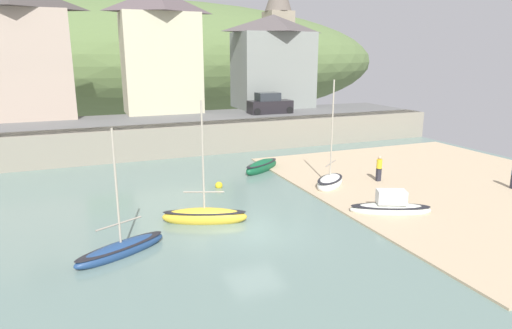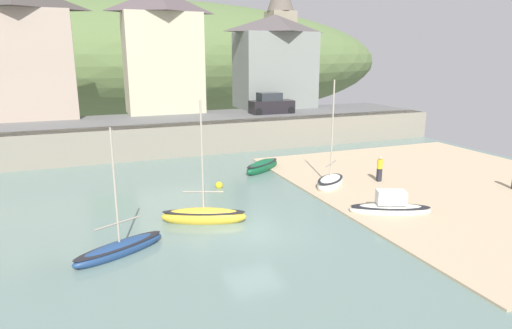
{
  "view_description": "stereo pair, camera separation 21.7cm",
  "coord_description": "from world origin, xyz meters",
  "px_view_note": "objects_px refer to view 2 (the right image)",
  "views": [
    {
      "loc": [
        -7.0,
        -17.44,
        7.85
      ],
      "look_at": [
        2.17,
        5.14,
        1.74
      ],
      "focal_mm": 31.04,
      "sensor_mm": 36.0,
      "label": 1
    },
    {
      "loc": [
        -6.8,
        -17.52,
        7.85
      ],
      "look_at": [
        2.17,
        5.14,
        1.74
      ],
      "focal_mm": 31.04,
      "sensor_mm": 36.0,
      "label": 2
    }
  ],
  "objects_px": {
    "waterfront_building_centre": "(163,51)",
    "mooring_buoy": "(219,185)",
    "sailboat_blue_trim": "(120,248)",
    "sailboat_nearest_shore": "(262,167)",
    "waterfront_building_right": "(275,61)",
    "parked_car_near_slipway": "(271,105)",
    "waterfront_building_left": "(21,51)",
    "rowboat_small_beached": "(204,216)",
    "church_with_spire": "(280,36)",
    "sailboat_white_hull": "(390,208)",
    "person_near_water": "(380,168)",
    "sailboat_tall_mast": "(330,182)"
  },
  "relations": [
    {
      "from": "waterfront_building_centre",
      "to": "mooring_buoy",
      "type": "xyz_separation_m",
      "value": [
        -0.21,
        -18.1,
        -7.96
      ]
    },
    {
      "from": "sailboat_blue_trim",
      "to": "sailboat_nearest_shore",
      "type": "distance_m",
      "value": 14.36
    },
    {
      "from": "waterfront_building_right",
      "to": "parked_car_near_slipway",
      "type": "xyz_separation_m",
      "value": [
        -2.35,
        -4.5,
        -3.92
      ]
    },
    {
      "from": "waterfront_building_left",
      "to": "rowboat_small_beached",
      "type": "xyz_separation_m",
      "value": [
        9.23,
        -23.25,
        -7.77
      ]
    },
    {
      "from": "rowboat_small_beached",
      "to": "parked_car_near_slipway",
      "type": "relative_size",
      "value": 1.47
    },
    {
      "from": "waterfront_building_right",
      "to": "parked_car_near_slipway",
      "type": "height_order",
      "value": "waterfront_building_right"
    },
    {
      "from": "church_with_spire",
      "to": "mooring_buoy",
      "type": "distance_m",
      "value": 27.9
    },
    {
      "from": "waterfront_building_centre",
      "to": "sailboat_white_hull",
      "type": "relative_size",
      "value": 2.69
    },
    {
      "from": "rowboat_small_beached",
      "to": "sailboat_blue_trim",
      "type": "bearing_deg",
      "value": -130.56
    },
    {
      "from": "waterfront_building_left",
      "to": "rowboat_small_beached",
      "type": "relative_size",
      "value": 1.85
    },
    {
      "from": "person_near_water",
      "to": "waterfront_building_centre",
      "type": "bearing_deg",
      "value": 114.3
    },
    {
      "from": "parked_car_near_slipway",
      "to": "mooring_buoy",
      "type": "distance_m",
      "value": 16.77
    },
    {
      "from": "mooring_buoy",
      "to": "sailboat_blue_trim",
      "type": "bearing_deg",
      "value": -131.16
    },
    {
      "from": "waterfront_building_right",
      "to": "church_with_spire",
      "type": "distance_m",
      "value": 5.35
    },
    {
      "from": "rowboat_small_beached",
      "to": "church_with_spire",
      "type": "bearing_deg",
      "value": 80.4
    },
    {
      "from": "waterfront_building_centre",
      "to": "person_near_water",
      "type": "xyz_separation_m",
      "value": [
        9.4,
        -20.81,
        -7.11
      ]
    },
    {
      "from": "waterfront_building_centre",
      "to": "sailboat_nearest_shore",
      "type": "height_order",
      "value": "waterfront_building_centre"
    },
    {
      "from": "sailboat_nearest_shore",
      "to": "sailboat_blue_trim",
      "type": "bearing_deg",
      "value": -170.6
    },
    {
      "from": "sailboat_blue_trim",
      "to": "sailboat_white_hull",
      "type": "xyz_separation_m",
      "value": [
        13.07,
        -0.25,
        0.08
      ]
    },
    {
      "from": "waterfront_building_right",
      "to": "sailboat_tall_mast",
      "type": "height_order",
      "value": "waterfront_building_right"
    },
    {
      "from": "waterfront_building_left",
      "to": "waterfront_building_right",
      "type": "height_order",
      "value": "waterfront_building_left"
    },
    {
      "from": "church_with_spire",
      "to": "parked_car_near_slipway",
      "type": "bearing_deg",
      "value": -119.08
    },
    {
      "from": "sailboat_blue_trim",
      "to": "rowboat_small_beached",
      "type": "bearing_deg",
      "value": 1.31
    },
    {
      "from": "sailboat_nearest_shore",
      "to": "parked_car_near_slipway",
      "type": "relative_size",
      "value": 0.85
    },
    {
      "from": "waterfront_building_right",
      "to": "mooring_buoy",
      "type": "distance_m",
      "value": 22.64
    },
    {
      "from": "church_with_spire",
      "to": "person_near_water",
      "type": "bearing_deg",
      "value": -100.15
    },
    {
      "from": "parked_car_near_slipway",
      "to": "person_near_water",
      "type": "bearing_deg",
      "value": -89.02
    },
    {
      "from": "church_with_spire",
      "to": "sailboat_nearest_shore",
      "type": "xyz_separation_m",
      "value": [
        -10.12,
        -19.42,
        -9.47
      ]
    },
    {
      "from": "parked_car_near_slipway",
      "to": "person_near_water",
      "type": "relative_size",
      "value": 2.53
    },
    {
      "from": "person_near_water",
      "to": "mooring_buoy",
      "type": "xyz_separation_m",
      "value": [
        -9.61,
        2.72,
        -0.85
      ]
    },
    {
      "from": "church_with_spire",
      "to": "sailboat_blue_trim",
      "type": "height_order",
      "value": "church_with_spire"
    },
    {
      "from": "sailboat_nearest_shore",
      "to": "waterfront_building_left",
      "type": "bearing_deg",
      "value": 100.48
    },
    {
      "from": "waterfront_building_left",
      "to": "sailboat_tall_mast",
      "type": "bearing_deg",
      "value": -49.11
    },
    {
      "from": "sailboat_nearest_shore",
      "to": "rowboat_small_beached",
      "type": "bearing_deg",
      "value": -163.32
    },
    {
      "from": "waterfront_building_right",
      "to": "church_with_spire",
      "type": "relative_size",
      "value": 0.65
    },
    {
      "from": "waterfront_building_left",
      "to": "waterfront_building_centre",
      "type": "height_order",
      "value": "waterfront_building_centre"
    },
    {
      "from": "waterfront_building_right",
      "to": "rowboat_small_beached",
      "type": "distance_m",
      "value": 27.98
    },
    {
      "from": "waterfront_building_left",
      "to": "waterfront_building_centre",
      "type": "xyz_separation_m",
      "value": [
        11.77,
        0.0,
        0.01
      ]
    },
    {
      "from": "waterfront_building_centre",
      "to": "sailboat_white_hull",
      "type": "distance_m",
      "value": 27.58
    },
    {
      "from": "rowboat_small_beached",
      "to": "sailboat_white_hull",
      "type": "height_order",
      "value": "rowboat_small_beached"
    },
    {
      "from": "sailboat_blue_trim",
      "to": "person_near_water",
      "type": "distance_m",
      "value": 16.67
    },
    {
      "from": "waterfront_building_centre",
      "to": "sailboat_blue_trim",
      "type": "relative_size",
      "value": 2.11
    },
    {
      "from": "sailboat_white_hull",
      "to": "parked_car_near_slipway",
      "type": "xyz_separation_m",
      "value": [
        2.65,
        21.16,
        2.87
      ]
    },
    {
      "from": "waterfront_building_right",
      "to": "person_near_water",
      "type": "height_order",
      "value": "waterfront_building_right"
    },
    {
      "from": "sailboat_tall_mast",
      "to": "mooring_buoy",
      "type": "relative_size",
      "value": 14.71
    },
    {
      "from": "waterfront_building_left",
      "to": "sailboat_white_hull",
      "type": "bearing_deg",
      "value": -54.6
    },
    {
      "from": "waterfront_building_centre",
      "to": "sailboat_nearest_shore",
      "type": "xyz_separation_m",
      "value": [
        3.72,
        -15.42,
        -7.79
      ]
    },
    {
      "from": "waterfront_building_centre",
      "to": "sailboat_blue_trim",
      "type": "distance_m",
      "value": 27.4
    },
    {
      "from": "sailboat_blue_trim",
      "to": "parked_car_near_slipway",
      "type": "relative_size",
      "value": 1.3
    },
    {
      "from": "waterfront_building_right",
      "to": "sailboat_nearest_shore",
      "type": "bearing_deg",
      "value": -116.66
    }
  ]
}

